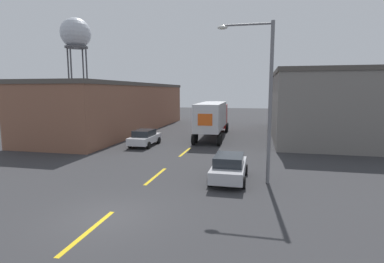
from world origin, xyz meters
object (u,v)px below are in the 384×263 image
object	(u,v)px
parked_car_left_far	(145,137)
street_lamp	(264,91)
parked_car_right_near	(229,167)
water_tower	(76,35)
semi_truck	(213,116)

from	to	relation	value
parked_car_left_far	street_lamp	size ratio (longest dim) A/B	0.51
parked_car_left_far	parked_car_right_near	distance (m)	12.86
parked_car_left_far	water_tower	bearing A→B (deg)	132.96
semi_truck	parked_car_right_near	size ratio (longest dim) A/B	2.81
semi_truck	parked_car_right_near	bearing A→B (deg)	-79.94
semi_truck	street_lamp	bearing A→B (deg)	-73.87
water_tower	street_lamp	xyz separation A→B (m)	(33.49, -33.81, -10.23)
semi_truck	water_tower	xyz separation A→B (m)	(-28.25, 17.73, 13.01)
parked_car_left_far	parked_car_right_near	world-z (taller)	same
parked_car_right_near	water_tower	size ratio (longest dim) A/B	0.24
water_tower	parked_car_left_far	bearing A→B (deg)	-47.04
semi_truck	street_lamp	distance (m)	17.14
parked_car_left_far	water_tower	world-z (taller)	water_tower
semi_truck	water_tower	size ratio (longest dim) A/B	0.68
parked_car_left_far	water_tower	size ratio (longest dim) A/B	0.24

